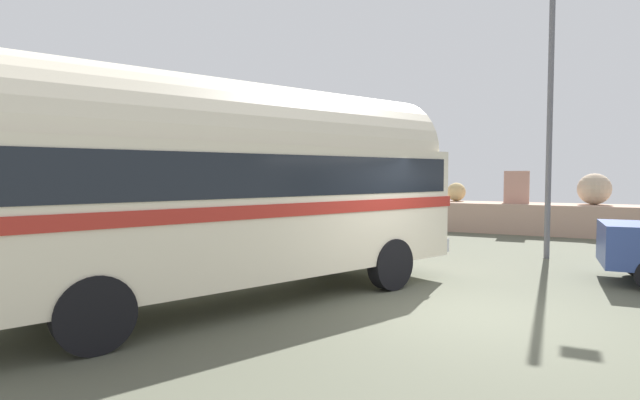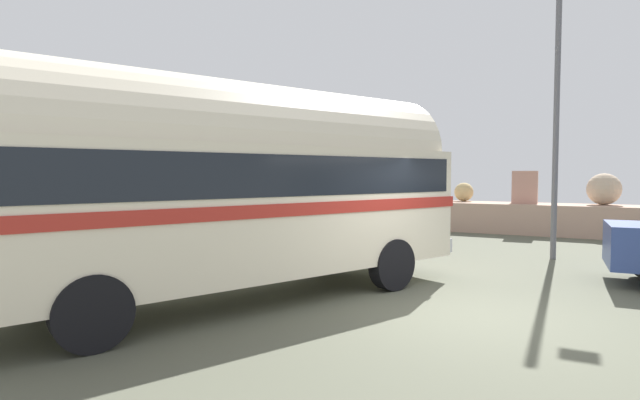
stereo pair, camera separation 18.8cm
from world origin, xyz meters
The scene contains 4 objects.
ground centered at (0.00, 0.00, 0.01)m, with size 32.00×26.00×0.02m.
breakwater centered at (-0.16, 11.81, 0.72)m, with size 31.36×2.17×2.37m.
vintage_coach centered at (-3.57, -0.88, 2.05)m, with size 5.74×8.80×3.70m.
lamp_post centered at (1.08, 6.20, 4.00)m, with size 0.78×0.68×7.17m.
Camera 2 is at (1.55, -7.69, 2.18)m, focal length 27.90 mm.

